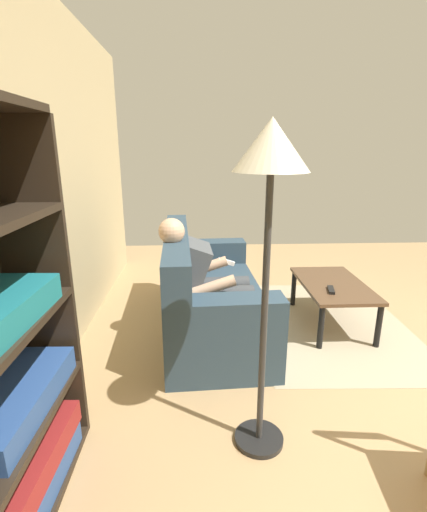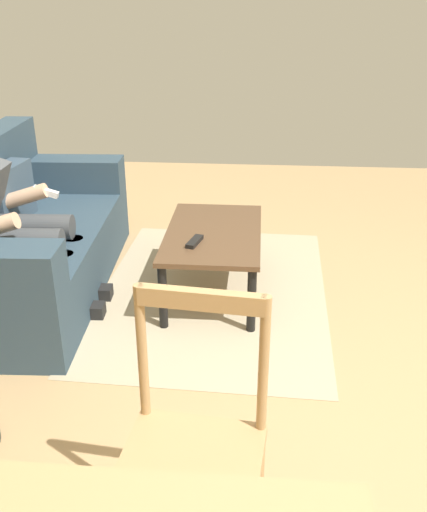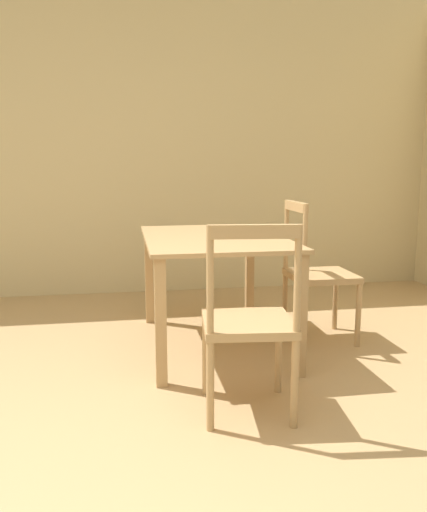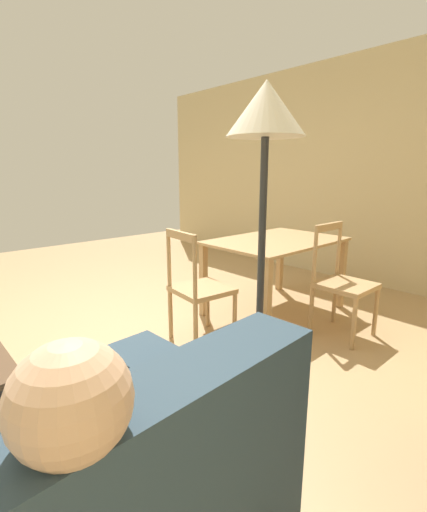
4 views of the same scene
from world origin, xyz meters
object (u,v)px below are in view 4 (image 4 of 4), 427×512
(dining_chair_near_wall, at_px, (342,283))
(person_lounging, at_px, (38,504))
(dining_table, at_px, (276,251))
(floor_lamp, at_px, (265,145))
(dining_chair_facing_couch, at_px, (199,289))

(dining_chair_near_wall, bearing_deg, person_lounging, 12.56)
(person_lounging, relative_size, dining_table, 0.85)
(dining_chair_near_wall, relative_size, floor_lamp, 0.54)
(person_lounging, distance_m, dining_chair_near_wall, 2.63)
(dining_chair_facing_couch, bearing_deg, dining_table, 179.81)
(person_lounging, xyz_separation_m, dining_chair_near_wall, (-2.57, -0.57, -0.11))
(person_lounging, bearing_deg, dining_chair_facing_couch, -141.17)
(floor_lamp, bearing_deg, dining_table, -144.67)
(dining_chair_near_wall, height_order, dining_chair_facing_couch, dining_chair_near_wall)
(dining_table, bearing_deg, dining_chair_facing_couch, -0.19)
(person_lounging, xyz_separation_m, dining_chair_facing_couch, (-1.59, -1.28, -0.12))
(person_lounging, relative_size, dining_chair_facing_couch, 1.18)
(person_lounging, distance_m, dining_chair_facing_couch, 2.05)
(person_lounging, relative_size, floor_lamp, 0.62)
(dining_table, height_order, dining_chair_near_wall, dining_chair_near_wall)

